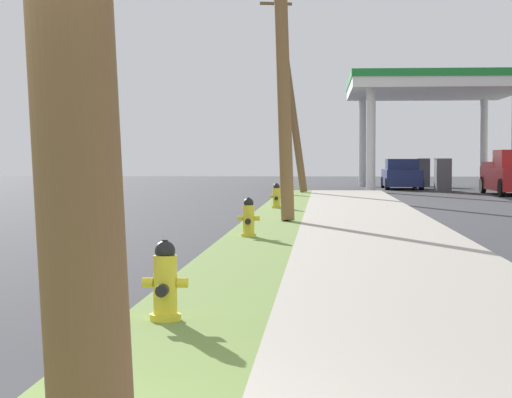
{
  "coord_description": "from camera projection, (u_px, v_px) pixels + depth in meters",
  "views": [
    {
      "loc": [
        1.9,
        -4.21,
        1.61
      ],
      "look_at": [
        0.42,
        16.75,
        0.71
      ],
      "focal_mm": 66.61,
      "sensor_mm": 36.0,
      "label": 1
    }
  ],
  "objects": [
    {
      "name": "fire_hydrant_nearest",
      "position": [
        165.0,
        285.0,
        8.71
      ],
      "size": [
        0.42,
        0.38,
        0.74
      ],
      "color": "yellow",
      "rests_on": "grass_verge"
    },
    {
      "name": "fire_hydrant_second",
      "position": [
        249.0,
        220.0,
        18.03
      ],
      "size": [
        0.42,
        0.38,
        0.74
      ],
      "color": "yellow",
      "rests_on": "grass_verge"
    },
    {
      "name": "fire_hydrant_third",
      "position": [
        277.0,
        197.0,
        28.37
      ],
      "size": [
        0.42,
        0.37,
        0.74
      ],
      "color": "yellow",
      "rests_on": "grass_verge"
    },
    {
      "name": "fire_hydrant_fourth",
      "position": [
        290.0,
        187.0,
        38.51
      ],
      "size": [
        0.42,
        0.38,
        0.74
      ],
      "color": "yellow",
      "rests_on": "grass_verge"
    },
    {
      "name": "utility_pole_midground",
      "position": [
        282.0,
        32.0,
        22.89
      ],
      "size": [
        0.79,
        2.09,
        8.89
      ],
      "color": "olive",
      "rests_on": "grass_verge"
    },
    {
      "name": "utility_pole_background",
      "position": [
        290.0,
        89.0,
        41.13
      ],
      "size": [
        2.1,
        0.69,
        8.8
      ],
      "color": "brown",
      "rests_on": "grass_verge"
    },
    {
      "name": "car_navy_by_near_pump",
      "position": [
        402.0,
        175.0,
        49.5
      ],
      "size": [
        1.94,
        4.5,
        1.57
      ],
      "color": "navy",
      "rests_on": "ground"
    }
  ]
}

